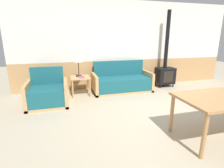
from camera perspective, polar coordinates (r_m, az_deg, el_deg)
The scene contains 8 objects.
ground_plane at distance 3.83m, azimuth 19.01°, elevation -10.83°, with size 16.00×16.00×0.00m, color #B2A58C.
wall_back at distance 5.81m, azimuth 5.37°, elevation 12.46°, with size 7.20×0.06×2.70m.
couch at distance 5.35m, azimuth 3.23°, elevation 0.52°, with size 1.77×0.79×0.89m.
armchair at distance 4.54m, azimuth -20.29°, elevation -3.16°, with size 0.96×0.82×0.89m.
side_table at distance 5.01m, azimuth -10.27°, elevation 1.33°, with size 0.53×0.53×0.53m.
table_lamp at distance 5.00m, azimuth -10.99°, elevation 7.67°, with size 0.26×0.26×0.57m.
book_stack at distance 4.90m, azimuth -9.97°, elevation 2.26°, with size 0.19×0.18×0.03m.
wood_stove at distance 6.06m, azimuth 17.00°, elevation 4.40°, with size 0.58×0.41×2.42m.
Camera 1 is at (-2.04, -2.80, 1.64)m, focal length 28.00 mm.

